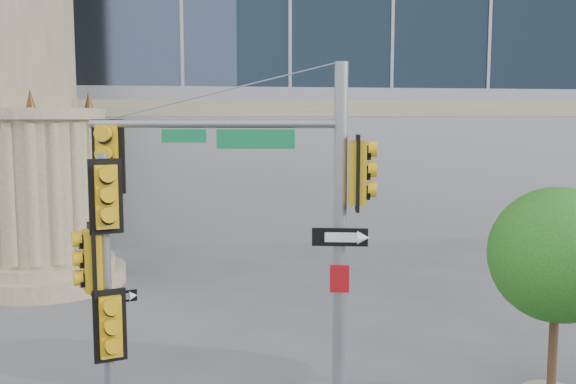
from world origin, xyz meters
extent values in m
cylinder|color=gray|center=(-6.00, 9.00, 0.25)|extent=(4.40, 4.40, 0.50)
cylinder|color=gray|center=(-6.00, 9.00, 0.65)|extent=(3.80, 3.80, 0.30)
cylinder|color=gray|center=(-6.00, 9.00, 2.80)|extent=(3.00, 3.00, 4.00)
cylinder|color=gray|center=(-6.00, 9.00, 4.95)|extent=(3.50, 3.50, 0.30)
cone|color=#472D14|center=(-4.70, 9.00, 5.35)|extent=(0.24, 0.24, 0.50)
cylinder|color=slate|center=(0.32, -0.49, 2.84)|extent=(0.21, 0.21, 5.68)
cylinder|color=slate|center=(-1.61, -0.02, 4.74)|extent=(3.90, 1.07, 0.13)
cube|color=#0E783F|center=(-0.97, -0.19, 4.50)|extent=(1.21, 0.33, 0.30)
cube|color=gold|center=(-3.27, 0.39, 4.22)|extent=(0.57, 0.38, 1.18)
cube|color=gold|center=(0.58, -0.55, 3.98)|extent=(0.38, 0.57, 1.18)
cube|color=black|center=(0.29, -0.62, 2.98)|extent=(0.85, 0.23, 0.28)
cube|color=#A40F15|center=(0.29, -0.62, 2.32)|extent=(0.30, 0.10, 0.44)
cylinder|color=slate|center=(-3.25, -0.62, 2.16)|extent=(0.16, 0.16, 4.32)
cube|color=gold|center=(-3.20, -0.81, 3.71)|extent=(0.52, 0.37, 1.08)
cube|color=gold|center=(-3.44, -0.68, 2.76)|extent=(0.37, 0.52, 1.08)
cube|color=gold|center=(-3.20, -0.81, 1.81)|extent=(0.52, 0.37, 1.08)
cube|color=black|center=(-3.07, -0.68, 2.20)|extent=(0.52, 0.17, 0.17)
cylinder|color=#382314|center=(4.14, -0.42, 0.99)|extent=(0.15, 0.15, 1.98)
sphere|color=#195613|center=(4.14, -0.42, 2.53)|extent=(2.31, 2.31, 2.31)
sphere|color=#195613|center=(4.63, -0.14, 2.20)|extent=(1.43, 1.43, 1.43)
sphere|color=#195613|center=(3.75, -0.69, 2.25)|extent=(1.21, 1.21, 1.21)
camera|label=1|loc=(-2.14, -10.17, 4.82)|focal=40.00mm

